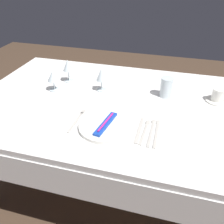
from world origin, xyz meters
TOP-DOWN VIEW (x-y plane):
  - ground_plane at (0.00, 0.00)m, footprint 6.00×6.00m
  - dining_table at (0.00, 0.00)m, footprint 1.80×1.11m
  - dinner_plate at (-0.02, -0.27)m, footprint 0.28×0.28m
  - toothbrush_package at (-0.02, -0.27)m, footprint 0.07×0.21m
  - fork_outer at (-0.19, -0.24)m, footprint 0.02×0.22m
  - dinner_knife at (0.15, -0.25)m, footprint 0.02×0.22m
  - spoon_soup at (0.18, -0.23)m, footprint 0.03×0.21m
  - spoon_dessert at (0.21, -0.22)m, footprint 0.03×0.23m
  - spoon_tea at (0.23, -0.22)m, footprint 0.03×0.23m
  - saucer_left at (0.55, 0.17)m, footprint 0.13×0.13m
  - coffee_cup_left at (0.55, 0.17)m, footprint 0.10×0.07m
  - wine_glass_centre at (-0.42, 0.19)m, footprint 0.07×0.07m
  - wine_glass_left at (-0.16, 0.12)m, footprint 0.07×0.07m
  - wine_glass_right at (-0.46, 0.04)m, footprint 0.07×0.07m
  - drink_tumbler at (0.24, 0.15)m, footprint 0.07×0.07m

SIDE VIEW (x-z plane):
  - ground_plane at x=0.00m, z-range 0.00..0.00m
  - dining_table at x=0.00m, z-range 0.29..1.03m
  - spoon_soup at x=0.18m, z-range 0.74..0.75m
  - fork_outer at x=-0.19m, z-range 0.74..0.74m
  - dinner_knife at x=0.15m, z-range 0.74..0.74m
  - spoon_tea at x=0.23m, z-range 0.74..0.75m
  - spoon_dessert at x=0.21m, z-range 0.74..0.75m
  - saucer_left at x=0.55m, z-range 0.74..0.75m
  - dinner_plate at x=-0.02m, z-range 0.74..0.76m
  - toothbrush_package at x=-0.02m, z-range 0.75..0.78m
  - coffee_cup_left at x=0.55m, z-range 0.75..0.82m
  - drink_tumbler at x=0.24m, z-range 0.74..0.86m
  - wine_glass_right at x=-0.46m, z-range 0.77..0.90m
  - wine_glass_left at x=-0.16m, z-range 0.77..0.92m
  - wine_glass_centre at x=-0.42m, z-range 0.77..0.93m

